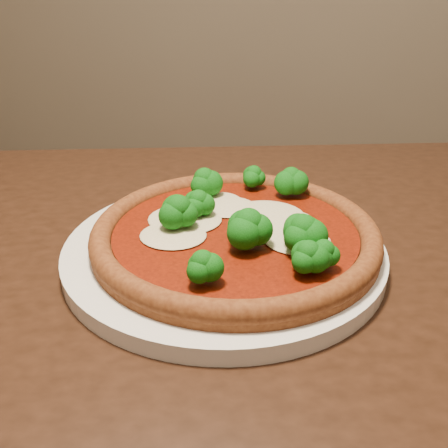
# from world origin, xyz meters

# --- Properties ---
(dining_table) EXTENTS (1.38, 1.14, 0.75)m
(dining_table) POSITION_xyz_m (-0.14, 0.20, 0.66)
(dining_table) COLOR black
(dining_table) RESTS_ON floor
(plate) EXTENTS (0.34, 0.34, 0.02)m
(plate) POSITION_xyz_m (-0.09, 0.28, 0.76)
(plate) COLOR white
(plate) RESTS_ON dining_table
(pizza) EXTENTS (0.31, 0.31, 0.06)m
(pizza) POSITION_xyz_m (-0.07, 0.28, 0.78)
(pizza) COLOR brown
(pizza) RESTS_ON plate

